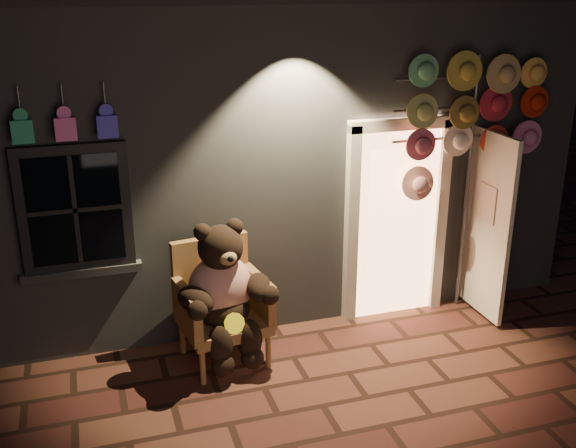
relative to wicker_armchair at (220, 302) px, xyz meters
name	(u,v)px	position (x,y,z in m)	size (l,w,h in m)	color
ground	(323,406)	(0.67, -1.10, -0.59)	(60.00, 60.00, 0.00)	brown
shop_building	(221,122)	(0.67, 2.89, 1.15)	(7.30, 5.95, 3.51)	slate
wicker_armchair	(220,302)	(0.00, 0.00, 0.00)	(0.90, 0.84, 1.18)	olive
teddy_bear	(224,293)	(0.01, -0.15, 0.17)	(0.98, 0.82, 1.37)	red
hat_rack	(474,116)	(2.74, 0.18, 1.62)	(1.71, 0.22, 2.82)	#59595E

